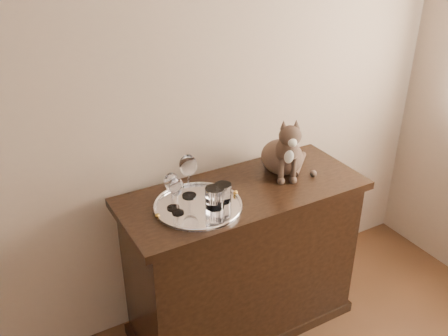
# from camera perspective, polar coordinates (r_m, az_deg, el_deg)

# --- Properties ---
(wall_back) EXTENTS (4.00, 0.10, 2.70)m
(wall_back) POSITION_cam_1_polar(r_m,az_deg,el_deg) (2.22, -15.36, 8.40)
(wall_back) COLOR #C0A990
(wall_back) RESTS_ON ground
(sideboard) EXTENTS (1.20, 0.50, 0.85)m
(sideboard) POSITION_cam_1_polar(r_m,az_deg,el_deg) (2.62, 2.09, -10.55)
(sideboard) COLOR black
(sideboard) RESTS_ON ground
(tray) EXTENTS (0.40, 0.40, 0.01)m
(tray) POSITION_cam_1_polar(r_m,az_deg,el_deg) (2.25, -2.97, -4.44)
(tray) COLOR silver
(tray) RESTS_ON sideboard
(wine_glass_a) EXTENTS (0.07, 0.07, 0.18)m
(wine_glass_a) POSITION_cam_1_polar(r_m,az_deg,el_deg) (2.19, -5.94, -2.64)
(wine_glass_a) COLOR silver
(wine_glass_a) RESTS_ON tray
(wine_glass_b) EXTENTS (0.08, 0.08, 0.21)m
(wine_glass_b) POSITION_cam_1_polar(r_m,az_deg,el_deg) (2.27, -4.07, -0.92)
(wine_glass_b) COLOR white
(wine_glass_b) RESTS_ON tray
(wine_glass_c) EXTENTS (0.06, 0.06, 0.17)m
(wine_glass_c) POSITION_cam_1_polar(r_m,az_deg,el_deg) (2.16, -5.38, -3.22)
(wine_glass_c) COLOR white
(wine_glass_c) RESTS_ON tray
(tumbler_a) EXTENTS (0.09, 0.09, 0.10)m
(tumbler_a) POSITION_cam_1_polar(r_m,az_deg,el_deg) (2.21, -1.07, -3.42)
(tumbler_a) COLOR silver
(tumbler_a) RESTS_ON tray
(tumbler_c) EXTENTS (0.08, 0.08, 0.09)m
(tumbler_c) POSITION_cam_1_polar(r_m,az_deg,el_deg) (2.26, -0.13, -2.83)
(tumbler_c) COLOR white
(tumbler_c) RESTS_ON tray
(cat) EXTENTS (0.41, 0.40, 0.32)m
(cat) POSITION_cam_1_polar(r_m,az_deg,el_deg) (2.49, 6.76, 2.95)
(cat) COLOR brown
(cat) RESTS_ON sideboard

